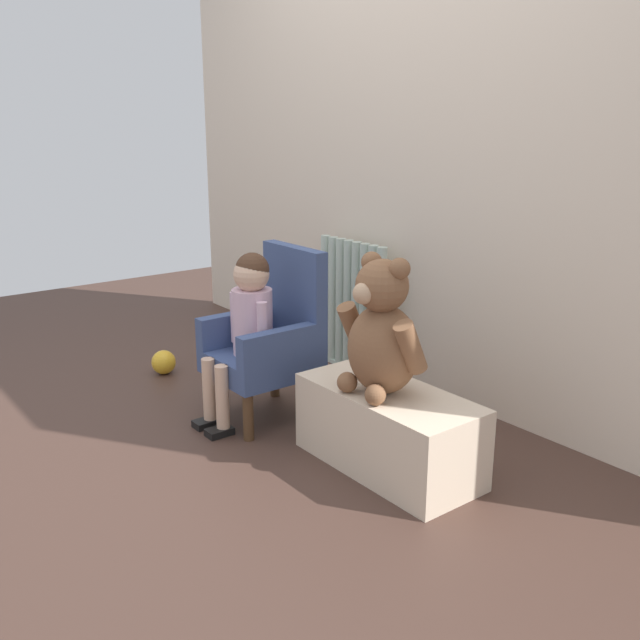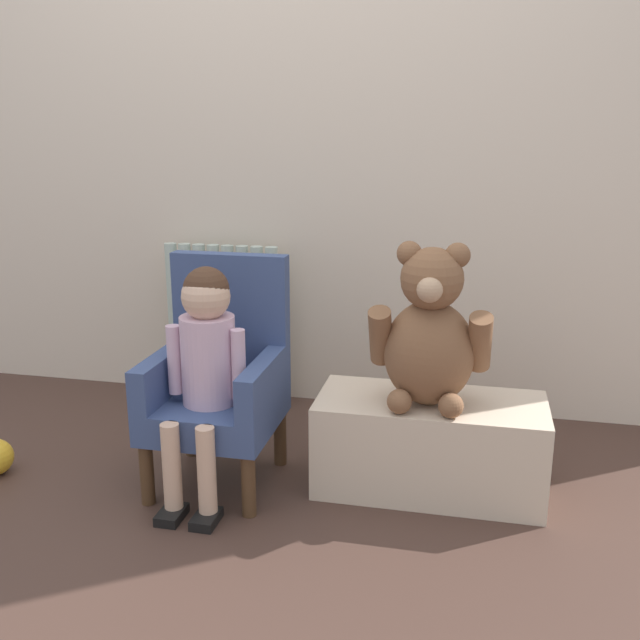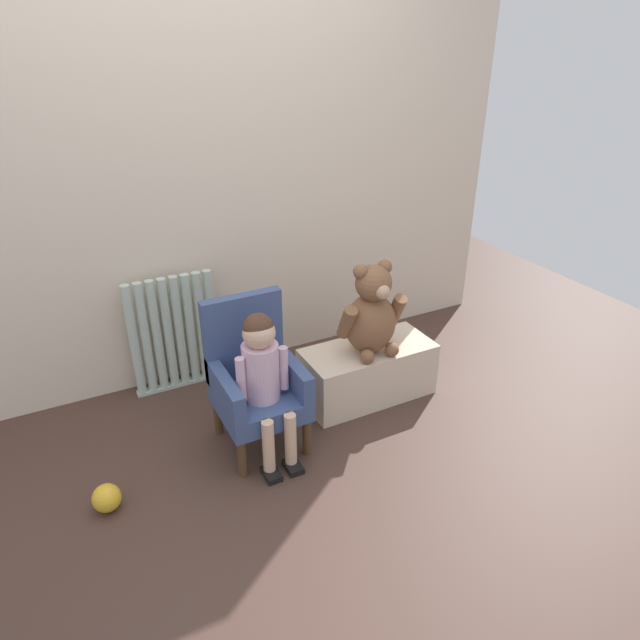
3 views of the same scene
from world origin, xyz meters
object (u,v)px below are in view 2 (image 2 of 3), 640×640
child_armchair (220,379)px  large_teddy_bear (430,335)px  low_bench (429,445)px  child_figure (205,350)px  radiator (223,326)px

child_armchair → large_teddy_bear: size_ratio=1.45×
large_teddy_bear → child_armchair: bearing=-177.6°
low_bench → child_armchair: bearing=-174.9°
child_armchair → large_teddy_bear: 0.69m
child_armchair → child_figure: 0.18m
child_armchair → large_teddy_bear: (0.67, 0.03, 0.18)m
radiator → child_armchair: size_ratio=0.92×
child_armchair → child_figure: (-0.00, -0.12, 0.13)m
child_armchair → radiator: bearing=109.3°
radiator → child_armchair: bearing=-70.7°
child_armchair → child_figure: child_armchair is taller
child_figure → large_teddy_bear: bearing=12.2°
radiator → child_armchair: (0.22, -0.64, 0.01)m
radiator → child_figure: 0.81m
radiator → large_teddy_bear: size_ratio=1.33×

